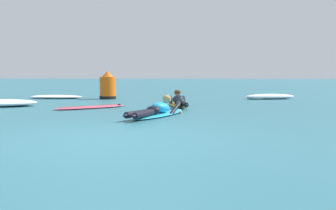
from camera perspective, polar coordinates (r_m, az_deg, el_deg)
The scene contains 7 objects.
ground_plane at distance 16.09m, azimuth -0.07°, elevation 1.00°, with size 120.00×120.00×0.00m, color #2D6B7A.
surfer_near at distance 9.32m, azimuth -1.56°, elevation -0.85°, with size 1.33×2.61×0.55m.
surfer_far at distance 12.25m, azimuth 1.61°, elevation 0.51°, with size 0.81×2.60×0.54m.
drifting_surfboard at distance 11.67m, azimuth -11.19°, elevation -0.32°, with size 2.01×1.89×0.16m.
whitewater_mid_left at distance 16.52m, azimuth -16.12°, elevation 1.15°, with size 2.17×0.80×0.15m.
whitewater_mid_right at distance 16.12m, azimuth 14.76°, elevation 1.20°, with size 2.15×1.16×0.21m.
channel_marker_buoy at distance 15.82m, azimuth -8.86°, elevation 2.54°, with size 0.66×0.66×1.13m.
Camera 1 is at (1.46, -5.99, 1.03)m, focal length 41.47 mm.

